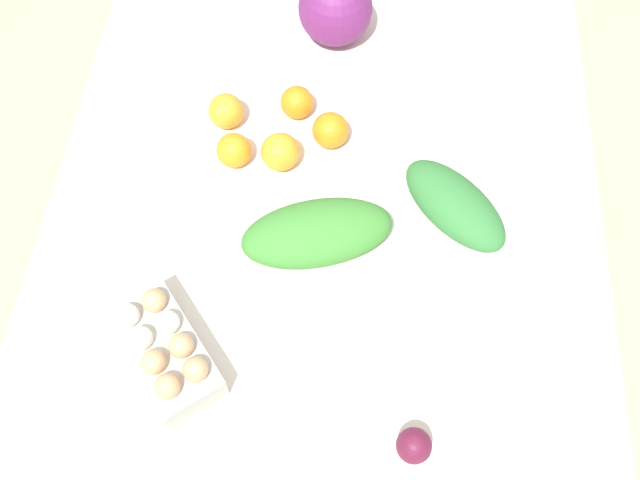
{
  "coord_description": "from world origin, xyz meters",
  "views": [
    {
      "loc": [
        -0.67,
        -0.06,
        1.92
      ],
      "look_at": [
        0.0,
        0.0,
        0.74
      ],
      "focal_mm": 40.0,
      "sensor_mm": 36.0,
      "label": 1
    }
  ],
  "objects_px": {
    "orange_0": "(280,152)",
    "orange_1": "(331,130)",
    "greens_bunch_kale": "(455,205)",
    "orange_3": "(297,102)",
    "greens_bunch_chard": "(317,235)",
    "orange_4": "(226,111)",
    "cabbage_purple": "(335,8)",
    "beet_root": "(414,446)",
    "orange_2": "(234,150)",
    "egg_carton": "(164,349)"
  },
  "relations": [
    {
      "from": "egg_carton",
      "to": "greens_bunch_kale",
      "type": "relative_size",
      "value": 1.03
    },
    {
      "from": "greens_bunch_kale",
      "to": "orange_3",
      "type": "height_order",
      "value": "greens_bunch_kale"
    },
    {
      "from": "orange_1",
      "to": "greens_bunch_chard",
      "type": "bearing_deg",
      "value": 178.57
    },
    {
      "from": "greens_bunch_chard",
      "to": "orange_1",
      "type": "distance_m",
      "value": 0.26
    },
    {
      "from": "orange_2",
      "to": "cabbage_purple",
      "type": "bearing_deg",
      "value": -25.54
    },
    {
      "from": "greens_bunch_chard",
      "to": "orange_0",
      "type": "xyz_separation_m",
      "value": [
        0.19,
        0.09,
        -0.01
      ]
    },
    {
      "from": "cabbage_purple",
      "to": "egg_carton",
      "type": "xyz_separation_m",
      "value": [
        -0.81,
        0.23,
        -0.04
      ]
    },
    {
      "from": "orange_3",
      "to": "greens_bunch_kale",
      "type": "bearing_deg",
      "value": -125.29
    },
    {
      "from": "beet_root",
      "to": "orange_0",
      "type": "relative_size",
      "value": 0.75
    },
    {
      "from": "egg_carton",
      "to": "orange_3",
      "type": "height_order",
      "value": "egg_carton"
    },
    {
      "from": "greens_bunch_chard",
      "to": "beet_root",
      "type": "relative_size",
      "value": 4.86
    },
    {
      "from": "beet_root",
      "to": "greens_bunch_chard",
      "type": "bearing_deg",
      "value": 27.23
    },
    {
      "from": "cabbage_purple",
      "to": "greens_bunch_chard",
      "type": "xyz_separation_m",
      "value": [
        -0.56,
        -0.01,
        -0.04
      ]
    },
    {
      "from": "beet_root",
      "to": "orange_3",
      "type": "xyz_separation_m",
      "value": [
        0.7,
        0.26,
        0.01
      ]
    },
    {
      "from": "egg_carton",
      "to": "orange_1",
      "type": "bearing_deg",
      "value": -64.86
    },
    {
      "from": "greens_bunch_kale",
      "to": "orange_0",
      "type": "height_order",
      "value": "greens_bunch_kale"
    },
    {
      "from": "orange_2",
      "to": "orange_4",
      "type": "distance_m",
      "value": 0.1
    },
    {
      "from": "orange_1",
      "to": "greens_bunch_kale",
      "type": "bearing_deg",
      "value": -122.87
    },
    {
      "from": "orange_4",
      "to": "egg_carton",
      "type": "bearing_deg",
      "value": 177.19
    },
    {
      "from": "cabbage_purple",
      "to": "orange_2",
      "type": "height_order",
      "value": "cabbage_purple"
    },
    {
      "from": "orange_4",
      "to": "orange_3",
      "type": "bearing_deg",
      "value": -75.19
    },
    {
      "from": "greens_bunch_kale",
      "to": "beet_root",
      "type": "bearing_deg",
      "value": 171.71
    },
    {
      "from": "egg_carton",
      "to": "cabbage_purple",
      "type": "bearing_deg",
      "value": -54.64
    },
    {
      "from": "orange_1",
      "to": "egg_carton",
      "type": "bearing_deg",
      "value": 153.56
    },
    {
      "from": "beet_root",
      "to": "orange_2",
      "type": "height_order",
      "value": "orange_2"
    },
    {
      "from": "greens_bunch_chard",
      "to": "orange_1",
      "type": "xyz_separation_m",
      "value": [
        0.26,
        -0.01,
        -0.01
      ]
    },
    {
      "from": "orange_0",
      "to": "orange_1",
      "type": "relative_size",
      "value": 1.04
    },
    {
      "from": "cabbage_purple",
      "to": "orange_0",
      "type": "height_order",
      "value": "cabbage_purple"
    },
    {
      "from": "orange_1",
      "to": "orange_3",
      "type": "height_order",
      "value": "orange_1"
    },
    {
      "from": "greens_bunch_chard",
      "to": "cabbage_purple",
      "type": "bearing_deg",
      "value": 0.82
    },
    {
      "from": "greens_bunch_chard",
      "to": "orange_4",
      "type": "distance_m",
      "value": 0.36
    },
    {
      "from": "orange_0",
      "to": "orange_1",
      "type": "xyz_separation_m",
      "value": [
        0.07,
        -0.1,
        -0.0
      ]
    },
    {
      "from": "orange_2",
      "to": "orange_1",
      "type": "bearing_deg",
      "value": -70.93
    },
    {
      "from": "orange_3",
      "to": "orange_4",
      "type": "distance_m",
      "value": 0.15
    },
    {
      "from": "orange_0",
      "to": "orange_1",
      "type": "height_order",
      "value": "orange_0"
    },
    {
      "from": "orange_0",
      "to": "orange_2",
      "type": "bearing_deg",
      "value": 90.9
    },
    {
      "from": "greens_bunch_chard",
      "to": "orange_4",
      "type": "bearing_deg",
      "value": 36.98
    },
    {
      "from": "greens_bunch_kale",
      "to": "orange_2",
      "type": "bearing_deg",
      "value": 77.76
    },
    {
      "from": "greens_bunch_kale",
      "to": "orange_4",
      "type": "xyz_separation_m",
      "value": [
        0.2,
        0.48,
        -0.0
      ]
    },
    {
      "from": "orange_0",
      "to": "orange_3",
      "type": "height_order",
      "value": "orange_0"
    },
    {
      "from": "greens_bunch_kale",
      "to": "greens_bunch_chard",
      "type": "height_order",
      "value": "greens_bunch_chard"
    },
    {
      "from": "cabbage_purple",
      "to": "greens_bunch_chard",
      "type": "bearing_deg",
      "value": -179.18
    },
    {
      "from": "greens_bunch_chard",
      "to": "orange_0",
      "type": "distance_m",
      "value": 0.21
    },
    {
      "from": "cabbage_purple",
      "to": "orange_4",
      "type": "relative_size",
      "value": 2.22
    },
    {
      "from": "egg_carton",
      "to": "orange_2",
      "type": "distance_m",
      "value": 0.44
    },
    {
      "from": "greens_bunch_kale",
      "to": "orange_4",
      "type": "distance_m",
      "value": 0.51
    },
    {
      "from": "orange_0",
      "to": "orange_2",
      "type": "relative_size",
      "value": 1.1
    },
    {
      "from": "greens_bunch_kale",
      "to": "beet_root",
      "type": "height_order",
      "value": "greens_bunch_kale"
    },
    {
      "from": "beet_root",
      "to": "orange_4",
      "type": "relative_size",
      "value": 0.79
    },
    {
      "from": "orange_2",
      "to": "greens_bunch_kale",
      "type": "bearing_deg",
      "value": -102.24
    }
  ]
}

